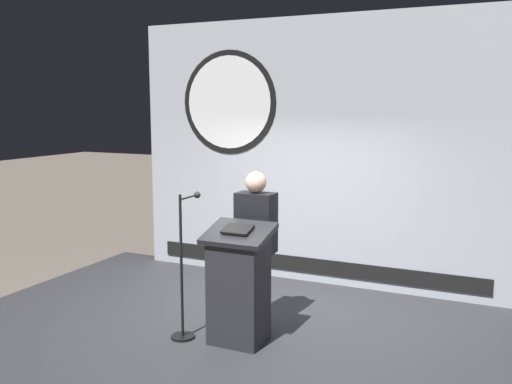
{
  "coord_description": "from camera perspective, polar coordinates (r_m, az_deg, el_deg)",
  "views": [
    {
      "loc": [
        2.47,
        -5.18,
        2.62
      ],
      "look_at": [
        0.03,
        0.03,
        1.75
      ],
      "focal_mm": 40.31,
      "sensor_mm": 36.0,
      "label": 1
    }
  ],
  "objects": [
    {
      "name": "stage_platform",
      "position": [
        6.25,
        -0.37,
        -14.67
      ],
      "size": [
        6.4,
        4.0,
        0.3
      ],
      "primitive_type": "cube",
      "color": "#333338",
      "rests_on": "ground"
    },
    {
      "name": "microphone_stand",
      "position": [
        5.87,
        -7.14,
        -9.44
      ],
      "size": [
        0.24,
        0.48,
        1.46
      ],
      "color": "black",
      "rests_on": "stage_platform"
    },
    {
      "name": "podium",
      "position": [
        5.67,
        -1.74,
        -9.29
      ],
      "size": [
        0.64,
        0.49,
        1.19
      ],
      "color": "#26262B",
      "rests_on": "stage_platform"
    },
    {
      "name": "banner_display",
      "position": [
        7.48,
        5.44,
        4.01
      ],
      "size": [
        4.99,
        0.12,
        3.43
      ],
      "color": "#B2B7C1",
      "rests_on": "stage_platform"
    },
    {
      "name": "speaker_person",
      "position": [
        6.03,
        -0.01,
        -5.59
      ],
      "size": [
        0.4,
        0.26,
        1.65
      ],
      "color": "black",
      "rests_on": "stage_platform"
    },
    {
      "name": "ground_plane",
      "position": [
        6.31,
        -0.37,
        -15.92
      ],
      "size": [
        40.0,
        40.0,
        0.0
      ],
      "primitive_type": "plane",
      "color": "#6B6056"
    }
  ]
}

